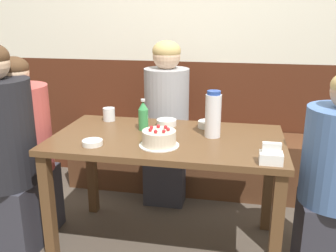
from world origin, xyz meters
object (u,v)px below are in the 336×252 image
Objects in this scene: bench_seat at (187,161)px; bowl_soup_white at (166,123)px; glass_water_tall at (109,114)px; bowl_side_dish at (208,124)px; person_pale_blue_shirt at (3,154)px; person_teal_shirt at (167,126)px; birthday_cake at (159,138)px; water_pitcher at (213,115)px; soju_bottle at (143,115)px; napkin_holder at (271,156)px; bowl_rice_small at (92,143)px; person_grey_tee at (23,151)px.

bench_seat is 0.79m from bowl_soup_white.
bench_seat is 22.43× the size of glass_water_tall.
bowl_side_dish is 0.10× the size of person_pale_blue_shirt.
person_teal_shirt is (-0.34, 0.39, -0.15)m from bowl_side_dish.
glass_water_tall is (-0.40, 0.04, 0.02)m from bowl_soup_white.
bowl_side_dish is at bearing 59.84° from birthday_cake.
water_pitcher is 0.22× the size of person_teal_shirt.
soju_bottle is 0.57m from person_teal_shirt.
water_pitcher reaches higher than bowl_side_dish.
napkin_holder is (0.56, -1.13, 0.53)m from bench_seat.
bowl_side_dish reaches higher than bowl_soup_white.
birthday_cake is at bearing -141.50° from water_pitcher.
person_teal_shirt is at bearing 98.34° from birthday_cake.
soju_bottle is 0.16× the size of person_teal_shirt.
person_teal_shirt is (0.04, 0.52, -0.22)m from soju_bottle.
napkin_holder is 0.94m from bowl_rice_small.
napkin_holder is at bearing -28.87° from soju_bottle.
person_teal_shirt reaches higher than water_pitcher.
soju_bottle reaches higher than bench_seat.
napkin_holder reaches higher than bench_seat.
bowl_side_dish reaches higher than bench_seat.
soju_bottle is 0.18m from bowl_soup_white.
birthday_cake is 0.81m from person_teal_shirt.
bowl_side_dish is 0.11× the size of person_grey_tee.
glass_water_tall is 0.69m from person_pale_blue_shirt.
birthday_cake is 0.95m from person_grey_tee.
napkin_holder is 0.87× the size of bowl_side_dish.
person_grey_tee reaches higher than birthday_cake.
bowl_side_dish is 1.24m from person_pale_blue_shirt.
water_pitcher is (0.26, -0.78, 0.62)m from bench_seat.
water_pitcher reaches higher than soju_bottle.
bowl_rice_small is at bearing -19.73° from person_grey_tee.
water_pitcher is 0.74m from glass_water_tall.
bowl_rice_small is at bearing -142.40° from bowl_side_dish.
person_teal_shirt is at bearing 48.67° from glass_water_tall.
birthday_cake is at bearing -59.42° from soju_bottle.
bowl_soup_white is 0.40m from glass_water_tall.
soju_bottle is (-0.17, -0.73, 0.58)m from bench_seat.
water_pitcher is at bearing 3.64° from person_grey_tee.
person_teal_shirt is 1.05× the size of person_grey_tee.
birthday_cake is 0.59m from napkin_holder.
person_pale_blue_shirt is at bearing -166.98° from water_pitcher.
water_pitcher is at bearing 38.50° from birthday_cake.
soju_bottle is at bearing -103.20° from bench_seat.
person_teal_shirt is (-0.69, 0.93, -0.17)m from napkin_holder.
bowl_soup_white is (0.12, 0.12, -0.07)m from soju_bottle.
person_teal_shirt is 0.97× the size of person_pale_blue_shirt.
bench_seat is 1.54× the size of person_pale_blue_shirt.
person_grey_tee reaches higher than napkin_holder.
bowl_rice_small is at bearing -16.08° from person_teal_shirt.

